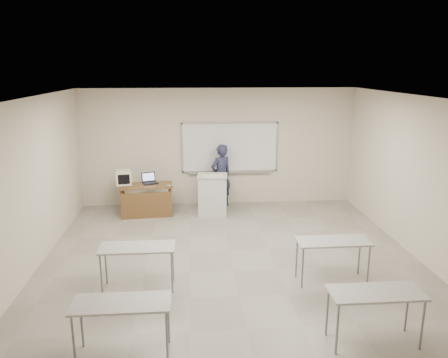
{
  "coord_description": "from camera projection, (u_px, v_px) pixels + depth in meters",
  "views": [
    {
      "loc": [
        -0.73,
        -7.05,
        3.5
      ],
      "look_at": [
        0.01,
        2.2,
        1.12
      ],
      "focal_mm": 35.0,
      "sensor_mm": 36.0,
      "label": 1
    }
  ],
  "objects": [
    {
      "name": "presenter",
      "position": [
        221.0,
        176.0,
        11.15
      ],
      "size": [
        0.71,
        0.63,
        1.62
      ],
      "primitive_type": "imported",
      "rotation": [
        0.0,
        0.0,
        3.67
      ],
      "color": "black",
      "rests_on": "floor"
    },
    {
      "name": "instructor_desk",
      "position": [
        146.0,
        195.0,
        10.46
      ],
      "size": [
        1.26,
        0.63,
        0.75
      ],
      "rotation": [
        0.0,
        0.0,
        0.08
      ],
      "color": "brown",
      "rests_on": "floor"
    },
    {
      "name": "keyboard",
      "position": [
        212.0,
        175.0,
        10.32
      ],
      "size": [
        0.51,
        0.24,
        0.03
      ],
      "primitive_type": "cube",
      "rotation": [
        0.0,
        0.0,
        0.15
      ],
      "color": "#EDE6BF",
      "rests_on": "podium"
    },
    {
      "name": "laptop",
      "position": [
        150.0,
        181.0,
        10.65
      ],
      "size": [
        0.34,
        0.31,
        0.25
      ],
      "rotation": [
        0.0,
        0.0,
        0.36
      ],
      "color": "black",
      "rests_on": "instructor_desk"
    },
    {
      "name": "mouse",
      "position": [
        169.0,
        186.0,
        10.35
      ],
      "size": [
        0.13,
        0.11,
        0.04
      ],
      "primitive_type": "ellipsoid",
      "rotation": [
        0.0,
        0.0,
        0.39
      ],
      "color": "#A3A4AA",
      "rests_on": "instructor_desk"
    },
    {
      "name": "floor",
      "position": [
        233.0,
        271.0,
        7.73
      ],
      "size": [
        7.0,
        8.0,
        0.01
      ],
      "primitive_type": "cube",
      "color": "gray",
      "rests_on": "ground"
    },
    {
      "name": "podium",
      "position": [
        213.0,
        195.0,
        10.57
      ],
      "size": [
        0.71,
        0.52,
        1.0
      ],
      "rotation": [
        0.0,
        0.0,
        -0.09
      ],
      "color": "beige",
      "rests_on": "floor"
    },
    {
      "name": "whiteboard",
      "position": [
        230.0,
        148.0,
        11.22
      ],
      "size": [
        2.48,
        0.1,
        1.31
      ],
      "color": "white",
      "rests_on": "floor"
    },
    {
      "name": "crt_monitor",
      "position": [
        123.0,
        177.0,
        10.55
      ],
      "size": [
        0.36,
        0.41,
        0.34
      ],
      "rotation": [
        0.0,
        0.0,
        0.19
      ],
      "color": "#EDE6BF",
      "rests_on": "instructor_desk"
    },
    {
      "name": "student_desks",
      "position": [
        243.0,
        270.0,
        6.26
      ],
      "size": [
        4.4,
        2.2,
        0.73
      ],
      "color": "#9B9D97",
      "rests_on": "floor"
    }
  ]
}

